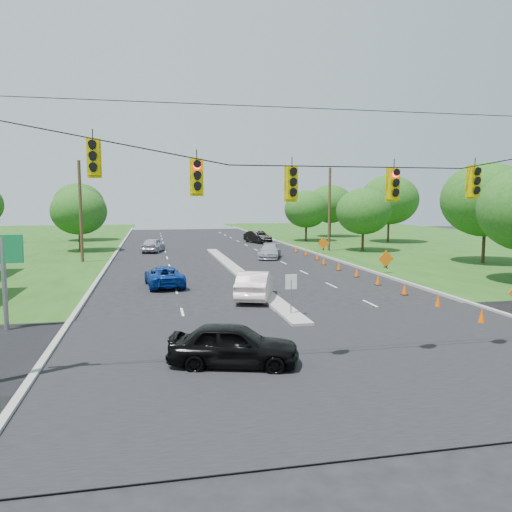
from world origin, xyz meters
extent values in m
plane|color=black|center=(0.00, 0.00, 0.00)|extent=(160.00, 160.00, 0.00)
cube|color=black|center=(0.00, 0.00, 0.00)|extent=(160.00, 14.00, 0.02)
cube|color=gray|center=(-10.10, 30.00, 0.00)|extent=(0.25, 110.00, 0.16)
cube|color=gray|center=(10.10, 30.00, 0.00)|extent=(0.25, 110.00, 0.16)
cube|color=gray|center=(0.00, 21.00, 0.00)|extent=(1.00, 34.00, 0.18)
cylinder|color=gray|center=(0.00, 6.00, 0.90)|extent=(0.06, 0.06, 1.80)
cube|color=white|center=(0.00, 6.00, 1.70)|extent=(0.55, 0.04, 0.70)
cylinder|color=black|center=(0.00, -1.00, 7.00)|extent=(24.00, 0.04, 0.04)
cube|color=#DABF00|center=(-8.00, -1.00, 6.75)|extent=(0.34, 0.24, 1.00)
cube|color=#DABF00|center=(-5.00, -1.00, 6.22)|extent=(0.34, 0.24, 1.00)
cube|color=#DABF00|center=(-2.00, -1.00, 6.05)|extent=(0.34, 0.24, 1.00)
cube|color=#DABF00|center=(1.50, -1.00, 6.05)|extent=(0.34, 0.24, 1.00)
cube|color=#DABF00|center=(4.50, -1.00, 6.14)|extent=(0.34, 0.24, 1.00)
cylinder|color=#422D1C|center=(-12.50, 30.00, 4.50)|extent=(0.28, 0.28, 9.00)
cylinder|color=#422D1C|center=(12.50, 35.00, 4.50)|extent=(0.28, 0.28, 9.00)
cylinder|color=gray|center=(-12.50, 6.00, 2.00)|extent=(0.20, 0.20, 4.00)
cube|color=#117D3F|center=(-12.50, 6.00, 3.50)|extent=(1.60, 0.15, 1.20)
cone|color=#F55100|center=(8.04, 3.00, 0.35)|extent=(0.32, 0.32, 0.70)
cone|color=#F55100|center=(8.04, 6.50, 0.35)|extent=(0.32, 0.32, 0.70)
cone|color=#F55100|center=(8.04, 10.00, 0.35)|extent=(0.32, 0.32, 0.70)
cone|color=#F55100|center=(8.04, 13.50, 0.35)|extent=(0.32, 0.32, 0.70)
cone|color=#F55100|center=(8.04, 17.00, 0.35)|extent=(0.32, 0.32, 0.70)
cone|color=#F55100|center=(8.04, 20.50, 0.35)|extent=(0.32, 0.32, 0.70)
cone|color=#F55100|center=(8.04, 24.00, 0.35)|extent=(0.32, 0.32, 0.70)
cone|color=#F55100|center=(8.64, 27.50, 0.35)|extent=(0.32, 0.32, 0.70)
cone|color=#F55100|center=(8.64, 31.00, 0.35)|extent=(0.32, 0.32, 0.70)
cone|color=#F55100|center=(8.64, 34.50, 0.35)|extent=(0.32, 0.32, 0.70)
cube|color=black|center=(10.80, 18.00, 0.55)|extent=(0.06, 0.58, 0.26)
cube|color=black|center=(10.80, 18.00, 0.55)|extent=(0.06, 0.58, 0.26)
cube|color=orange|center=(10.80, 18.00, 1.15)|extent=(1.27, 0.05, 1.27)
cube|color=black|center=(10.80, 32.00, 0.55)|extent=(0.06, 0.58, 0.26)
cube|color=black|center=(10.80, 32.00, 0.55)|extent=(0.06, 0.58, 0.26)
cube|color=orange|center=(10.80, 32.00, 1.15)|extent=(1.27, 0.05, 1.27)
cylinder|color=black|center=(-14.00, 40.00, 1.26)|extent=(0.28, 0.28, 2.52)
ellipsoid|color=#194C14|center=(-14.00, 40.00, 4.34)|extent=(5.88, 5.88, 5.04)
cylinder|color=black|center=(-16.00, 55.00, 1.44)|extent=(0.28, 0.28, 2.88)
ellipsoid|color=#194C14|center=(-16.00, 55.00, 4.96)|extent=(6.72, 6.72, 5.76)
cylinder|color=black|center=(22.00, 22.00, 1.62)|extent=(0.28, 0.28, 3.24)
ellipsoid|color=#194C14|center=(22.00, 22.00, 5.58)|extent=(7.56, 7.56, 6.48)
cylinder|color=black|center=(16.00, 34.00, 1.26)|extent=(0.28, 0.28, 2.52)
ellipsoid|color=#194C14|center=(16.00, 34.00, 4.34)|extent=(5.88, 5.88, 5.04)
cylinder|color=black|center=(24.00, 44.00, 1.62)|extent=(0.28, 0.28, 3.24)
ellipsoid|color=#194C14|center=(24.00, 44.00, 5.58)|extent=(7.56, 7.56, 6.48)
cylinder|color=black|center=(20.00, 55.00, 1.44)|extent=(0.28, 0.28, 2.88)
ellipsoid|color=#194C14|center=(20.00, 55.00, 4.96)|extent=(6.72, 6.72, 5.76)
cylinder|color=black|center=(14.00, 48.00, 1.26)|extent=(0.28, 0.28, 2.52)
ellipsoid|color=#194C14|center=(14.00, 48.00, 4.34)|extent=(5.88, 5.88, 5.04)
imported|color=black|center=(-3.80, -0.44, 0.74)|extent=(4.65, 2.86, 1.48)
imported|color=#FADBD7|center=(-0.79, 10.68, 0.79)|extent=(3.10, 5.11, 1.59)
imported|color=navy|center=(-5.67, 15.85, 0.67)|extent=(2.66, 4.99, 1.33)
imported|color=#9B9DA9|center=(4.60, 29.69, 0.68)|extent=(3.32, 5.03, 1.35)
imported|color=#A4A0B4|center=(-6.27, 37.89, 0.76)|extent=(2.89, 4.75, 1.51)
imported|color=black|center=(7.06, 46.88, 0.78)|extent=(3.08, 5.00, 1.56)
camera|label=1|loc=(-6.38, -16.39, 5.52)|focal=35.00mm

